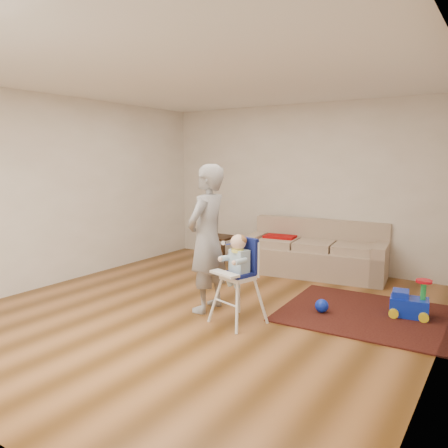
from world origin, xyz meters
The scene contains 9 objects.
ground centered at (0.00, 0.00, 0.00)m, with size 5.50×5.50×0.00m, color #513111.
room_envelope centered at (0.00, 0.53, 1.88)m, with size 5.04×5.52×2.72m.
sofa centered at (0.46, 2.30, 0.42)m, with size 2.26×1.16×0.83m.
side_table centered at (-1.27, 2.20, 0.23)m, with size 0.45×0.45×0.45m, color black, non-canonical shape.
area_rug centered at (1.78, 0.92, 0.01)m, with size 2.13×1.59×0.02m, color black.
ride_on_toy centered at (2.09, 1.08, 0.24)m, with size 0.41×0.29×0.45m, color #0E29CB, non-canonical shape.
toy_ball centered at (1.21, 0.65, 0.10)m, with size 0.16×0.16×0.16m, color #0E29CB.
high_chair centered at (0.53, -0.13, 0.48)m, with size 0.57×0.57×1.00m.
adult centered at (0.00, 0.03, 0.87)m, with size 0.64×0.42×1.75m, color #959598.
Camera 1 is at (2.96, -4.09, 1.80)m, focal length 35.00 mm.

